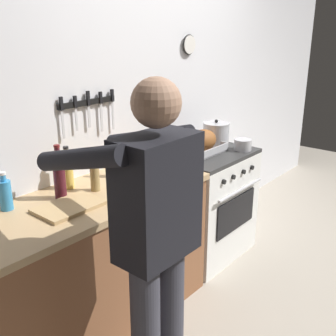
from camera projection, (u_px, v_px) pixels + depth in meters
ground_plane at (301, 310)px, 2.79m from camera, size 8.00×8.00×0.00m
wall_back at (153, 101)px, 3.19m from camera, size 6.00×0.13×2.60m
counter_block at (62, 278)px, 2.37m from camera, size 2.03×0.65×0.90m
stove at (203, 203)px, 3.40m from camera, size 0.76×0.67×0.90m
person_cook at (154, 235)px, 1.84m from camera, size 0.51×0.63×1.66m
roasting_pan at (203, 142)px, 3.21m from camera, size 0.35×0.26×0.19m
stock_pot at (216, 134)px, 3.39m from camera, size 0.22×0.22×0.23m
saucepan at (243, 145)px, 3.29m from camera, size 0.14×0.14×0.09m
cutting_board at (69, 206)px, 2.23m from camera, size 0.36×0.24×0.02m
bottle_cooking_oil at (68, 171)px, 2.48m from camera, size 0.07×0.07×0.27m
bottle_wine_red at (59, 176)px, 2.32m from camera, size 0.07×0.07×0.32m
bottle_vinegar at (95, 177)px, 2.45m from camera, size 0.06×0.06×0.22m
bottle_soy_sauce at (117, 163)px, 2.69m from camera, size 0.06×0.06×0.23m
bottle_dish_soap at (5, 194)px, 2.19m from camera, size 0.07×0.07×0.22m
bottle_hot_sauce at (133, 166)px, 2.68m from camera, size 0.06×0.06×0.18m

